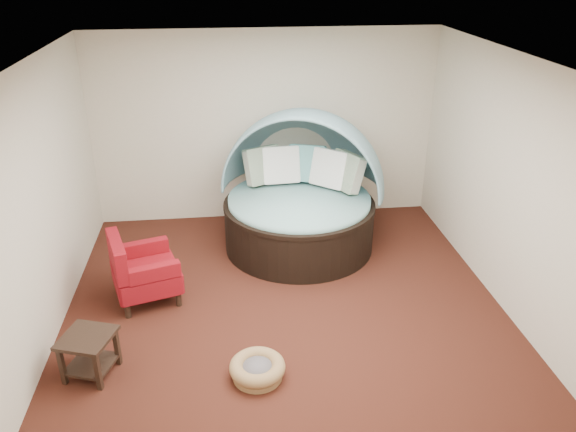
{
  "coord_description": "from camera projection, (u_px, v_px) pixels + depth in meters",
  "views": [
    {
      "loc": [
        -0.6,
        -5.44,
        3.77
      ],
      "look_at": [
        0.11,
        0.6,
        0.86
      ],
      "focal_mm": 35.0,
      "sensor_mm": 36.0,
      "label": 1
    }
  ],
  "objects": [
    {
      "name": "wall_left",
      "position": [
        40.0,
        206.0,
        5.7
      ],
      "size": [
        0.0,
        5.0,
        5.0
      ],
      "primitive_type": "plane",
      "rotation": [
        1.57,
        0.0,
        1.57
      ],
      "color": "beige",
      "rests_on": "floor"
    },
    {
      "name": "side_table",
      "position": [
        89.0,
        349.0,
        5.38
      ],
      "size": [
        0.59,
        0.59,
        0.45
      ],
      "rotation": [
        0.0,
        0.0,
        -0.33
      ],
      "color": "black",
      "rests_on": "floor"
    },
    {
      "name": "wall_right",
      "position": [
        508.0,
        184.0,
        6.23
      ],
      "size": [
        0.0,
        5.0,
        5.0
      ],
      "primitive_type": "plane",
      "rotation": [
        1.57,
        0.0,
        -1.57
      ],
      "color": "beige",
      "rests_on": "floor"
    },
    {
      "name": "wall_back",
      "position": [
        265.0,
        127.0,
        8.2
      ],
      "size": [
        5.0,
        0.0,
        5.0
      ],
      "primitive_type": "plane",
      "rotation": [
        1.57,
        0.0,
        0.0
      ],
      "color": "beige",
      "rests_on": "floor"
    },
    {
      "name": "ceiling",
      "position": [
        284.0,
        60.0,
        5.36
      ],
      "size": [
        5.0,
        5.0,
        0.0
      ],
      "primitive_type": "plane",
      "rotation": [
        3.14,
        0.0,
        0.0
      ],
      "color": "white",
      "rests_on": "wall_back"
    },
    {
      "name": "canopy_daybed",
      "position": [
        301.0,
        185.0,
        7.59
      ],
      "size": [
        2.63,
        2.59,
        1.88
      ],
      "rotation": [
        0.0,
        0.0,
        -0.32
      ],
      "color": "black",
      "rests_on": "floor"
    },
    {
      "name": "wall_front",
      "position": [
        326.0,
        343.0,
        3.72
      ],
      "size": [
        5.0,
        0.0,
        5.0
      ],
      "primitive_type": "plane",
      "rotation": [
        -1.57,
        0.0,
        0.0
      ],
      "color": "beige",
      "rests_on": "floor"
    },
    {
      "name": "pet_basket",
      "position": [
        257.0,
        369.0,
        5.41
      ],
      "size": [
        0.72,
        0.72,
        0.19
      ],
      "rotation": [
        0.0,
        0.0,
        -0.42
      ],
      "color": "olive",
      "rests_on": "floor"
    },
    {
      "name": "red_armchair",
      "position": [
        141.0,
        271.0,
        6.5
      ],
      "size": [
        0.91,
        0.91,
        0.85
      ],
      "rotation": [
        0.0,
        0.0,
        0.29
      ],
      "color": "black",
      "rests_on": "floor"
    },
    {
      "name": "floor",
      "position": [
        285.0,
        304.0,
        6.57
      ],
      "size": [
        5.0,
        5.0,
        0.0
      ],
      "primitive_type": "plane",
      "color": "#451E13",
      "rests_on": "ground"
    }
  ]
}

